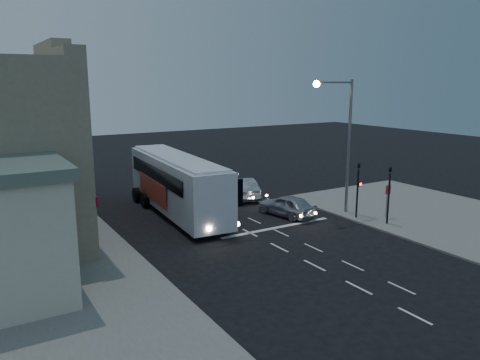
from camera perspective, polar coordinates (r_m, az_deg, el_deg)
ground at (r=26.86m, az=3.53°, el=-7.60°), size 120.00×120.00×0.00m
sidewalk_near at (r=33.41m, az=26.46°, el=-4.83°), size 12.00×24.00×0.12m
sidewalk_far at (r=30.15m, az=-27.06°, el=-6.61°), size 12.00×50.00×0.12m
road_markings at (r=30.15m, az=1.96°, el=-5.38°), size 8.00×30.55×0.01m
tour_bus at (r=32.31m, az=-7.72°, el=-0.33°), size 3.64×13.28×4.03m
car_suv at (r=31.90m, az=5.76°, el=-3.09°), size 2.54×4.59×1.48m
car_sedan_a at (r=36.61m, az=0.22°, el=-0.98°), size 2.95×5.13×1.60m
car_sedan_b at (r=40.45m, az=-3.44°, el=0.14°), size 3.01×5.37×1.47m
traffic_signal_main at (r=31.55m, az=14.20°, el=-0.43°), size 0.25×0.35×4.10m
traffic_signal_side at (r=30.75m, az=17.73°, el=-0.95°), size 0.18×0.15×4.10m
regulatory_sign at (r=32.28m, az=17.53°, el=-1.85°), size 0.45×0.12×2.20m
streetlight at (r=31.86m, az=12.35°, el=5.81°), size 3.32×0.44×9.00m
street_tree at (r=36.62m, az=-21.12°, el=4.10°), size 4.00×4.00×6.20m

